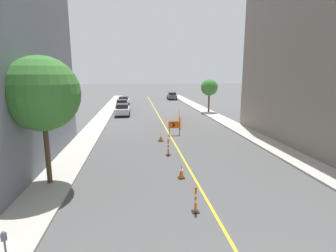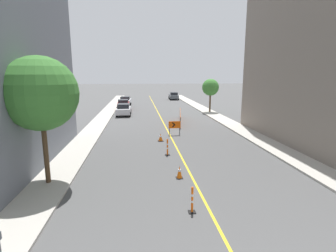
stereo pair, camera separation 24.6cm
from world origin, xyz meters
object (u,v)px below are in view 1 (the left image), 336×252
(traffic_cone_second, at_px, (181,172))
(parked_car_curb_far, at_px, (124,101))
(street_tree_left_near, at_px, (42,94))
(parked_car_opposite_side, at_px, (172,96))
(parking_meter_near_curb, at_px, (5,243))
(delineator_post_rear, at_px, (168,148))
(arrow_barricade_primary, at_px, (174,125))
(traffic_cone_third, at_px, (161,137))
(street_tree_right_near, at_px, (209,87))
(delineator_post_front, at_px, (196,201))
(parked_car_curb_mid, at_px, (122,105))
(parked_car_curb_near, at_px, (123,110))

(traffic_cone_second, xyz_separation_m, parked_car_curb_far, (-4.40, 33.87, 0.45))
(traffic_cone_second, xyz_separation_m, street_tree_left_near, (-6.70, -0.06, 4.22))
(parked_car_opposite_side, height_order, parking_meter_near_curb, parked_car_opposite_side)
(delineator_post_rear, relative_size, arrow_barricade_primary, 0.90)
(traffic_cone_third, xyz_separation_m, parked_car_opposite_side, (5.92, 35.86, 0.48))
(arrow_barricade_primary, xyz_separation_m, street_tree_right_near, (6.97, 13.38, 2.71))
(traffic_cone_third, distance_m, parked_car_opposite_side, 36.35)
(traffic_cone_third, relative_size, delineator_post_front, 0.58)
(traffic_cone_third, relative_size, parked_car_opposite_side, 0.15)
(traffic_cone_second, xyz_separation_m, delineator_post_rear, (-0.19, 4.10, 0.15))
(arrow_barricade_primary, bearing_deg, parked_car_curb_mid, 104.84)
(parked_car_opposite_side, distance_m, street_tree_right_near, 20.77)
(parked_car_curb_near, bearing_deg, parked_car_opposite_side, 66.25)
(delineator_post_rear, xyz_separation_m, parking_meter_near_curb, (-5.73, -10.37, 0.52))
(delineator_post_front, height_order, parking_meter_near_curb, parking_meter_near_curb)
(parked_car_curb_far, bearing_deg, parking_meter_near_curb, -88.83)
(traffic_cone_third, bearing_deg, parked_car_curb_mid, 101.56)
(delineator_post_rear, bearing_deg, parking_meter_near_curb, -118.93)
(delineator_post_front, xyz_separation_m, parked_car_opposite_side, (5.63, 47.42, 0.33))
(delineator_post_rear, relative_size, parked_car_opposite_side, 0.27)
(parked_car_curb_mid, distance_m, street_tree_right_near, 13.72)
(parked_car_curb_near, bearing_deg, street_tree_left_near, -96.18)
(parked_car_curb_mid, bearing_deg, traffic_cone_second, -83.58)
(parked_car_curb_mid, relative_size, street_tree_right_near, 0.93)
(delineator_post_rear, distance_m, street_tree_right_near, 21.25)
(traffic_cone_second, height_order, street_tree_right_near, street_tree_right_near)
(parking_meter_near_curb, bearing_deg, parked_car_curb_near, 86.34)
(delineator_post_front, bearing_deg, traffic_cone_third, 91.42)
(arrow_barricade_primary, bearing_deg, parked_car_curb_near, 110.78)
(traffic_cone_third, height_order, arrow_barricade_primary, arrow_barricade_primary)
(traffic_cone_third, xyz_separation_m, street_tree_right_near, (8.42, 15.44, 3.30))
(parked_car_curb_near, relative_size, street_tree_left_near, 0.69)
(parked_car_opposite_side, xyz_separation_m, parking_meter_near_curb, (-11.51, -50.12, 0.21))
(traffic_cone_second, distance_m, street_tree_right_near, 24.99)
(parked_car_curb_far, height_order, street_tree_left_near, street_tree_left_near)
(parked_car_curb_mid, bearing_deg, delineator_post_rear, -82.52)
(traffic_cone_third, relative_size, parking_meter_near_curb, 0.51)
(traffic_cone_second, xyz_separation_m, parked_car_opposite_side, (5.58, 43.85, 0.45))
(street_tree_right_near, bearing_deg, traffic_cone_third, -118.62)
(parking_meter_near_curb, bearing_deg, arrow_barricade_primary, 66.65)
(parked_car_opposite_side, xyz_separation_m, street_tree_right_near, (2.51, -20.43, 2.82))
(delineator_post_front, relative_size, street_tree_left_near, 0.18)
(traffic_cone_second, relative_size, street_tree_right_near, 0.15)
(delineator_post_front, relative_size, parked_car_curb_mid, 0.25)
(parking_meter_near_curb, xyz_separation_m, street_tree_right_near, (14.01, 29.69, 2.60))
(parked_car_curb_near, bearing_deg, arrow_barricade_primary, -66.52)
(traffic_cone_second, relative_size, parked_car_curb_mid, 0.16)
(parked_car_curb_mid, distance_m, parked_car_opposite_side, 18.61)
(parked_car_curb_mid, bearing_deg, parked_car_curb_near, -89.03)
(traffic_cone_second, distance_m, delineator_post_front, 3.57)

